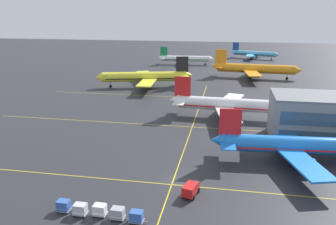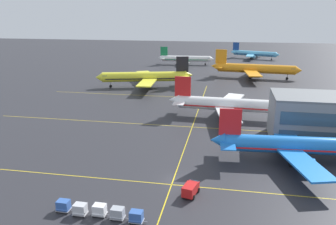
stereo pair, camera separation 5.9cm
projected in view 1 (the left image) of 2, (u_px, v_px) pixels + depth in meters
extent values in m
plane|color=#28282D|center=(174.00, 179.00, 63.82)|extent=(600.00, 600.00, 0.00)
cylinder|color=blue|center=(299.00, 145.00, 69.94)|extent=(30.42, 5.82, 3.59)
cone|color=blue|center=(217.00, 140.00, 71.54)|extent=(3.27, 3.63, 3.41)
cube|color=red|center=(230.00, 122.00, 70.13)|extent=(4.55, 0.67, 5.67)
cube|color=blue|center=(228.00, 146.00, 68.64)|extent=(3.38, 5.12, 0.23)
cube|color=blue|center=(226.00, 136.00, 74.04)|extent=(3.38, 5.12, 0.23)
cube|color=blue|center=(305.00, 164.00, 62.54)|extent=(8.68, 14.98, 0.38)
cube|color=blue|center=(286.00, 134.00, 77.85)|extent=(6.78, 14.71, 0.38)
cylinder|color=blue|center=(306.00, 163.00, 65.75)|extent=(3.35, 2.22, 1.98)
cylinder|color=blue|center=(293.00, 144.00, 75.11)|extent=(3.35, 2.22, 1.98)
cube|color=red|center=(299.00, 147.00, 70.07)|extent=(28.01, 5.67, 0.34)
cylinder|color=#99999E|center=(291.00, 160.00, 68.45)|extent=(0.26, 0.26, 1.56)
cylinder|color=black|center=(291.00, 165.00, 68.75)|extent=(1.07, 0.50, 1.04)
cylinder|color=#99999E|center=(286.00, 150.00, 73.13)|extent=(0.26, 0.26, 1.56)
cylinder|color=black|center=(285.00, 155.00, 73.43)|extent=(1.07, 0.50, 1.04)
cylinder|color=white|center=(233.00, 105.00, 99.27)|extent=(31.93, 4.97, 3.78)
cone|color=white|center=(295.00, 108.00, 95.69)|extent=(2.72, 3.80, 3.70)
cone|color=white|center=(174.00, 100.00, 102.81)|extent=(3.31, 3.71, 3.59)
cube|color=red|center=(183.00, 86.00, 101.05)|extent=(4.78, 0.54, 5.97)
cube|color=white|center=(179.00, 103.00, 99.58)|extent=(3.37, 5.29, 0.24)
cube|color=white|center=(183.00, 98.00, 105.16)|extent=(3.37, 5.29, 0.24)
cube|color=white|center=(228.00, 115.00, 91.75)|extent=(7.64, 15.58, 0.40)
cube|color=white|center=(231.00, 99.00, 107.56)|extent=(8.66, 15.72, 0.40)
cylinder|color=#4C4C51|center=(233.00, 116.00, 94.94)|extent=(3.46, 2.21, 2.09)
cylinder|color=#4C4C51|center=(234.00, 106.00, 104.61)|extent=(3.46, 2.21, 2.09)
cube|color=#385166|center=(287.00, 106.00, 96.01)|extent=(1.92, 3.54, 0.70)
cube|color=red|center=(233.00, 106.00, 99.41)|extent=(29.39, 4.91, 0.36)
cylinder|color=#99999E|center=(279.00, 115.00, 97.28)|extent=(0.28, 0.28, 1.64)
cylinder|color=black|center=(278.00, 119.00, 97.59)|extent=(1.11, 0.49, 1.09)
cylinder|color=#99999E|center=(225.00, 115.00, 97.97)|extent=(0.28, 0.28, 1.64)
cylinder|color=black|center=(225.00, 118.00, 98.28)|extent=(1.11, 0.49, 1.09)
cylinder|color=#99999E|center=(226.00, 110.00, 102.80)|extent=(0.28, 0.28, 1.64)
cylinder|color=black|center=(226.00, 113.00, 103.12)|extent=(1.11, 0.49, 1.09)
cylinder|color=yellow|center=(144.00, 77.00, 139.96)|extent=(33.58, 12.58, 4.00)
cone|color=yellow|center=(99.00, 77.00, 138.57)|extent=(3.66, 4.50, 3.92)
cone|color=yellow|center=(189.00, 75.00, 141.26)|extent=(4.24, 4.54, 3.80)
cube|color=black|center=(182.00, 64.00, 139.76)|extent=(4.98, 1.67, 6.32)
cube|color=yellow|center=(182.00, 74.00, 144.11)|extent=(4.67, 6.16, 0.25)
cube|color=yellow|center=(184.00, 77.00, 138.07)|extent=(4.67, 6.16, 0.25)
cube|color=yellow|center=(146.00, 74.00, 148.77)|extent=(12.05, 16.56, 0.42)
cube|color=yellow|center=(147.00, 83.00, 131.67)|extent=(6.29, 16.06, 0.42)
cylinder|color=black|center=(143.00, 79.00, 145.75)|extent=(4.03, 3.06, 2.21)
cylinder|color=black|center=(144.00, 84.00, 135.29)|extent=(4.03, 3.06, 2.21)
cube|color=#385166|center=(105.00, 76.00, 138.59)|extent=(2.78, 4.05, 0.74)
cube|color=black|center=(144.00, 78.00, 140.10)|extent=(30.99, 11.92, 0.38)
cylinder|color=#99999E|center=(110.00, 83.00, 139.65)|extent=(0.29, 0.29, 1.74)
cylinder|color=black|center=(111.00, 86.00, 139.98)|extent=(1.24, 0.76, 1.16)
cylinder|color=#99999E|center=(149.00, 81.00, 143.48)|extent=(0.29, 0.29, 1.74)
cylinder|color=black|center=(149.00, 84.00, 143.81)|extent=(1.24, 0.76, 1.16)
cylinder|color=#99999E|center=(149.00, 84.00, 138.25)|extent=(0.29, 0.29, 1.74)
cylinder|color=black|center=(149.00, 87.00, 138.58)|extent=(1.24, 0.76, 1.16)
cylinder|color=orange|center=(256.00, 69.00, 158.61)|extent=(35.01, 7.24, 4.13)
cone|color=orange|center=(299.00, 70.00, 153.78)|extent=(3.18, 4.29, 4.05)
cone|color=orange|center=(215.00, 66.00, 163.41)|extent=(3.82, 4.22, 3.92)
cube|color=orange|center=(221.00, 56.00, 161.35)|extent=(5.23, 0.86, 6.52)
cube|color=orange|center=(219.00, 67.00, 159.81)|extent=(3.97, 5.94, 0.26)
cube|color=orange|center=(220.00, 65.00, 165.83)|extent=(3.97, 5.94, 0.26)
cube|color=orange|center=(252.00, 73.00, 150.55)|extent=(7.56, 16.86, 0.43)
cube|color=orange|center=(254.00, 67.00, 167.61)|extent=(10.21, 17.25, 0.43)
cylinder|color=#333338|center=(256.00, 75.00, 153.93)|extent=(3.89, 2.61, 2.28)
cylinder|color=#333338|center=(256.00, 71.00, 164.37)|extent=(3.89, 2.61, 2.28)
cube|color=#385166|center=(293.00, 69.00, 154.25)|extent=(2.29, 3.96, 0.76)
cube|color=orange|center=(256.00, 70.00, 158.76)|extent=(32.25, 7.03, 0.39)
cylinder|color=#99999E|center=(287.00, 76.00, 155.74)|extent=(0.30, 0.30, 1.79)
cylinder|color=black|center=(287.00, 78.00, 156.08)|extent=(1.23, 0.59, 1.20)
cylinder|color=#99999E|center=(250.00, 75.00, 157.33)|extent=(0.30, 0.30, 1.79)
cylinder|color=black|center=(250.00, 78.00, 157.67)|extent=(1.23, 0.59, 1.20)
cylinder|color=#99999E|center=(251.00, 73.00, 162.54)|extent=(0.30, 0.30, 1.79)
cylinder|color=black|center=(251.00, 76.00, 162.89)|extent=(1.23, 0.59, 1.20)
cylinder|color=white|center=(186.00, 59.00, 198.79)|extent=(27.79, 5.14, 3.28)
cone|color=white|center=(212.00, 59.00, 197.16)|extent=(2.46, 3.36, 3.22)
cone|color=white|center=(160.00, 58.00, 200.35)|extent=(2.97, 3.30, 3.12)
cube|color=#197F47|center=(164.00, 51.00, 199.04)|extent=(4.16, 0.59, 5.18)
cube|color=white|center=(163.00, 58.00, 197.68)|extent=(3.06, 4.67, 0.21)
cube|color=white|center=(164.00, 57.00, 202.61)|extent=(3.06, 4.67, 0.21)
cube|color=white|center=(184.00, 61.00, 192.04)|extent=(7.86, 13.68, 0.35)
cube|color=white|center=(185.00, 58.00, 206.02)|extent=(6.28, 13.45, 0.35)
cylinder|color=#2D9956|center=(186.00, 63.00, 194.96)|extent=(3.05, 2.01, 1.81)
cylinder|color=#2D9956|center=(187.00, 60.00, 203.51)|extent=(3.05, 2.01, 1.81)
cube|color=#385166|center=(208.00, 58.00, 197.24)|extent=(1.75, 3.12, 0.60)
cube|color=#197F47|center=(186.00, 59.00, 198.90)|extent=(25.58, 5.02, 0.31)
cylinder|color=#99999E|center=(205.00, 63.00, 198.17)|extent=(0.24, 0.24, 1.42)
cylinder|color=black|center=(205.00, 64.00, 198.44)|extent=(0.97, 0.45, 0.95)
cylinder|color=#99999E|center=(183.00, 63.00, 197.44)|extent=(0.24, 0.24, 1.42)
cylinder|color=black|center=(183.00, 64.00, 197.71)|extent=(0.97, 0.45, 0.95)
cylinder|color=#99999E|center=(183.00, 62.00, 201.72)|extent=(0.24, 0.24, 1.42)
cylinder|color=black|center=(183.00, 63.00, 201.99)|extent=(0.97, 0.45, 0.95)
cylinder|color=#5BB7E5|center=(254.00, 53.00, 222.88)|extent=(26.93, 11.71, 3.24)
cone|color=#5BB7E5|center=(278.00, 55.00, 216.06)|extent=(3.11, 3.72, 3.18)
cone|color=#5BB7E5|center=(232.00, 52.00, 229.73)|extent=(3.56, 3.79, 3.08)
cube|color=navy|center=(236.00, 46.00, 227.65)|extent=(3.98, 1.59, 5.12)
cube|color=#5BB7E5|center=(234.00, 52.00, 226.75)|extent=(3.99, 5.07, 0.20)
cube|color=#5BB7E5|center=(236.00, 51.00, 231.05)|extent=(3.99, 5.07, 0.20)
cube|color=#5BB7E5|center=(250.00, 55.00, 217.34)|extent=(5.84, 13.22, 0.34)
cube|color=#5BB7E5|center=(256.00, 53.00, 229.51)|extent=(10.31, 13.28, 0.34)
cylinder|color=#5BB7E5|center=(253.00, 57.00, 219.54)|extent=(3.32, 2.62, 1.79)
cylinder|color=#5BB7E5|center=(256.00, 55.00, 226.99)|extent=(3.32, 2.62, 1.79)
cube|color=#385166|center=(275.00, 54.00, 216.83)|extent=(2.40, 3.32, 0.60)
cube|color=navy|center=(254.00, 54.00, 223.00)|extent=(24.87, 11.05, 0.31)
cylinder|color=#99999E|center=(271.00, 58.00, 218.35)|extent=(0.24, 0.24, 1.41)
cylinder|color=black|center=(271.00, 59.00, 218.62)|extent=(1.01, 0.66, 0.94)
cylinder|color=#99999E|center=(251.00, 57.00, 222.41)|extent=(0.24, 0.24, 1.41)
cylinder|color=black|center=(251.00, 58.00, 222.68)|extent=(1.01, 0.66, 0.94)
cylinder|color=#99999E|center=(253.00, 56.00, 226.13)|extent=(0.24, 0.24, 1.41)
cylinder|color=black|center=(252.00, 58.00, 226.40)|extent=(1.01, 0.66, 0.94)
cube|color=yellow|center=(172.00, 185.00, 61.93)|extent=(114.22, 0.20, 0.01)
cube|color=yellow|center=(192.00, 127.00, 92.63)|extent=(114.22, 0.20, 0.01)
cube|color=yellow|center=(202.00, 98.00, 123.32)|extent=(114.22, 0.20, 0.01)
cube|color=yellow|center=(192.00, 127.00, 92.63)|extent=(0.20, 107.46, 0.01)
cube|color=red|center=(190.00, 190.00, 57.65)|extent=(2.53, 3.35, 1.70)
cube|color=red|center=(194.00, 185.00, 59.41)|extent=(2.05, 1.67, 1.40)
cube|color=#385166|center=(195.00, 182.00, 59.75)|extent=(1.64, 0.71, 0.70)
cylinder|color=black|center=(199.00, 190.00, 59.20)|extent=(0.45, 0.84, 0.80)
cylinder|color=black|center=(188.00, 188.00, 59.92)|extent=(0.45, 0.84, 0.80)
cylinder|color=black|center=(194.00, 197.00, 56.91)|extent=(0.45, 0.84, 0.80)
cylinder|color=black|center=(183.00, 195.00, 57.64)|extent=(0.45, 0.84, 0.80)
cube|color=#99999E|center=(64.00, 209.00, 53.65)|extent=(2.13, 1.64, 0.12)
cube|color=#335BAD|center=(64.00, 205.00, 53.42)|extent=(1.93, 1.48, 1.50)
cube|color=#335BAD|center=(62.00, 210.00, 53.01)|extent=(1.91, 0.60, 0.57)
cylinder|color=#99999E|center=(72.00, 210.00, 53.39)|extent=(0.70, 0.09, 0.08)
cylinder|color=black|center=(67.00, 213.00, 52.96)|extent=(0.24, 0.10, 0.24)
cylinder|color=black|center=(71.00, 209.00, 54.12)|extent=(0.24, 0.10, 0.24)
cylinder|color=black|center=(57.00, 212.00, 53.29)|extent=(0.24, 0.10, 0.24)
cylinder|color=black|center=(61.00, 208.00, 54.45)|extent=(0.24, 0.10, 0.24)
cube|color=#99999E|center=(81.00, 213.00, 52.67)|extent=(2.13, 1.64, 0.12)
cube|color=silver|center=(80.00, 209.00, 52.44)|extent=(1.93, 1.48, 1.50)
cube|color=silver|center=(79.00, 214.00, 52.02)|extent=(1.91, 0.60, 0.57)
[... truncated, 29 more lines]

